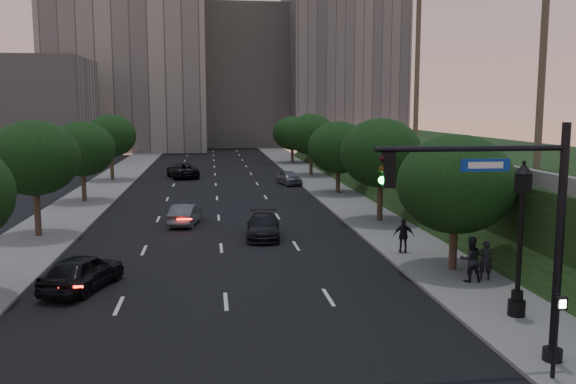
{
  "coord_description": "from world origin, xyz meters",
  "views": [
    {
      "loc": [
        -0.5,
        -17.65,
        7.41
      ],
      "look_at": [
        2.97,
        9.43,
        3.6
      ],
      "focal_mm": 38.0,
      "sensor_mm": 36.0,
      "label": 1
    }
  ],
  "objects": [
    {
      "name": "parapet_wall",
      "position": [
        13.5,
        28.0,
        4.35
      ],
      "size": [
        0.35,
        90.0,
        0.7
      ],
      "primitive_type": "cube",
      "color": "slate",
      "rests_on": "embankment"
    },
    {
      "name": "ground",
      "position": [
        0.0,
        0.0,
        0.0
      ],
      "size": [
        160.0,
        160.0,
        0.0
      ],
      "primitive_type": "plane",
      "color": "black",
      "rests_on": "ground"
    },
    {
      "name": "sedan_far_right",
      "position": [
        7.0,
        39.98,
        0.68
      ],
      "size": [
        2.42,
        4.24,
        1.36
      ],
      "primitive_type": "imported",
      "rotation": [
        0.0,
        0.0,
        0.21
      ],
      "color": "#5B5E64",
      "rests_on": "ground"
    },
    {
      "name": "office_block_mid",
      "position": [
        6.0,
        102.0,
        13.0
      ],
      "size": [
        22.0,
        18.0,
        26.0
      ],
      "primitive_type": "cube",
      "color": "#AAA79C",
      "rests_on": "ground"
    },
    {
      "name": "sedan_far_left",
      "position": [
        -3.42,
        47.22,
        0.79
      ],
      "size": [
        3.91,
        6.15,
        1.58
      ],
      "primitive_type": "imported",
      "rotation": [
        0.0,
        0.0,
        3.38
      ],
      "color": "black",
      "rests_on": "ground"
    },
    {
      "name": "tree_right_d",
      "position": [
        10.3,
        47.0,
        4.52
      ],
      "size": [
        5.2,
        5.2,
        6.74
      ],
      "color": "#38281C",
      "rests_on": "ground"
    },
    {
      "name": "sedan_mid_left",
      "position": [
        -2.1,
        20.88,
        0.68
      ],
      "size": [
        2.18,
        4.31,
        1.36
      ],
      "primitive_type": "imported",
      "rotation": [
        0.0,
        0.0,
        2.95
      ],
      "color": "#505257",
      "rests_on": "ground"
    },
    {
      "name": "sedan_near_left",
      "position": [
        -5.75,
        7.32,
        0.76
      ],
      "size": [
        3.17,
        4.8,
        1.52
      ],
      "primitive_type": "imported",
      "rotation": [
        0.0,
        0.0,
        2.8
      ],
      "color": "black",
      "rests_on": "ground"
    },
    {
      "name": "tree_right_e",
      "position": [
        10.3,
        62.0,
        4.02
      ],
      "size": [
        5.2,
        5.2,
        6.24
      ],
      "color": "#38281C",
      "rests_on": "ground"
    },
    {
      "name": "sidewalk_left",
      "position": [
        -10.25,
        30.0,
        0.07
      ],
      "size": [
        4.5,
        140.0,
        0.15
      ],
      "primitive_type": "cube",
      "color": "slate",
      "rests_on": "ground"
    },
    {
      "name": "office_block_right",
      "position": [
        24.0,
        96.0,
        18.0
      ],
      "size": [
        20.0,
        22.0,
        36.0
      ],
      "primitive_type": "cube",
      "color": "gray",
      "rests_on": "ground"
    },
    {
      "name": "tree_right_c",
      "position": [
        10.3,
        33.0,
        4.02
      ],
      "size": [
        5.2,
        5.2,
        6.24
      ],
      "color": "#38281C",
      "rests_on": "ground"
    },
    {
      "name": "pedestrian_signal",
      "position": [
        8.59,
        -3.12,
        1.57
      ],
      "size": [
        0.3,
        0.33,
        2.5
      ],
      "color": "black",
      "rests_on": "ground"
    },
    {
      "name": "embankment",
      "position": [
        22.0,
        28.0,
        2.0
      ],
      "size": [
        18.0,
        90.0,
        4.0
      ],
      "primitive_type": "cube",
      "color": "black",
      "rests_on": "ground"
    },
    {
      "name": "tree_right_a",
      "position": [
        10.3,
        8.0,
        4.02
      ],
      "size": [
        5.2,
        5.2,
        6.24
      ],
      "color": "#38281C",
      "rests_on": "ground"
    },
    {
      "name": "sedan_near_right",
      "position": [
        2.44,
        16.38,
        0.67
      ],
      "size": [
        2.25,
        4.73,
        1.33
      ],
      "primitive_type": "imported",
      "rotation": [
        0.0,
        0.0,
        -0.09
      ],
      "color": "black",
      "rests_on": "ground"
    },
    {
      "name": "street_lamp",
      "position": [
        10.09,
        1.76,
        2.63
      ],
      "size": [
        0.64,
        0.64,
        5.62
      ],
      "color": "black",
      "rests_on": "ground"
    },
    {
      "name": "pedestrian_c",
      "position": [
        9.08,
        11.33,
        1.02
      ],
      "size": [
        1.08,
        0.62,
        1.74
      ],
      "primitive_type": "imported",
      "rotation": [
        0.0,
        0.0,
        2.93
      ],
      "color": "black",
      "rests_on": "sidewalk_right"
    },
    {
      "name": "tree_left_b",
      "position": [
        -10.3,
        18.0,
        4.58
      ],
      "size": [
        5.0,
        5.0,
        6.71
      ],
      "color": "#38281C",
      "rests_on": "ground"
    },
    {
      "name": "office_block_filler",
      "position": [
        -26.0,
        70.0,
        7.0
      ],
      "size": [
        18.0,
        16.0,
        14.0
      ],
      "primitive_type": "cube",
      "color": "#AAA79C",
      "rests_on": "ground"
    },
    {
      "name": "traffic_signal_mast",
      "position": [
        8.12,
        -1.99,
        3.67
      ],
      "size": [
        5.68,
        0.56,
        7.0
      ],
      "color": "black",
      "rests_on": "ground"
    },
    {
      "name": "pedestrian_a",
      "position": [
        10.97,
        6.18,
        0.99
      ],
      "size": [
        0.71,
        0.58,
        1.68
      ],
      "primitive_type": "imported",
      "rotation": [
        0.0,
        0.0,
        2.82
      ],
      "color": "black",
      "rests_on": "sidewalk_right"
    },
    {
      "name": "sidewalk_right",
      "position": [
        10.25,
        30.0,
        0.07
      ],
      "size": [
        4.5,
        140.0,
        0.15
      ],
      "primitive_type": "cube",
      "color": "slate",
      "rests_on": "ground"
    },
    {
      "name": "tree_left_d",
      "position": [
        -10.3,
        45.0,
        4.58
      ],
      "size": [
        5.0,
        5.0,
        6.71
      ],
      "color": "#38281C",
      "rests_on": "ground"
    },
    {
      "name": "office_block_left",
      "position": [
        -14.0,
        92.0,
        16.0
      ],
      "size": [
        26.0,
        20.0,
        32.0
      ],
      "primitive_type": "cube",
      "color": "gray",
      "rests_on": "ground"
    },
    {
      "name": "tree_left_c",
      "position": [
        -10.3,
        31.0,
        4.21
      ],
      "size": [
        5.0,
        5.0,
        6.34
      ],
      "color": "#38281C",
      "rests_on": "ground"
    },
    {
      "name": "pedestrian_b",
      "position": [
        10.23,
        5.98,
        1.11
      ],
      "size": [
        0.94,
        0.73,
        1.92
      ],
      "primitive_type": "imported",
      "rotation": [
        0.0,
        0.0,
        3.13
      ],
      "color": "black",
      "rests_on": "sidewalk_right"
    },
    {
      "name": "tree_right_b",
      "position": [
        10.3,
        20.0,
        4.52
      ],
      "size": [
        5.2,
        5.2,
        6.74
      ],
      "color": "#38281C",
      "rests_on": "ground"
    },
    {
      "name": "road_surface",
      "position": [
        0.0,
        30.0,
        0.01
      ],
      "size": [
        16.0,
        140.0,
        0.02
      ],
      "primitive_type": "cube",
      "color": "black",
      "rests_on": "ground"
    }
  ]
}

